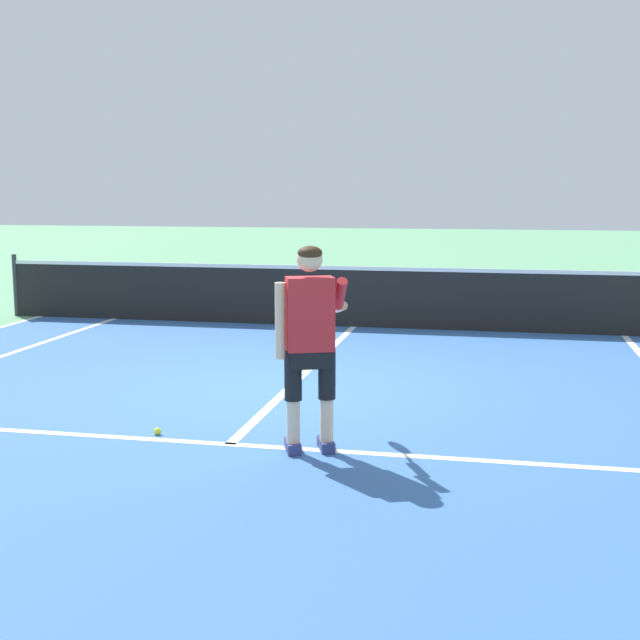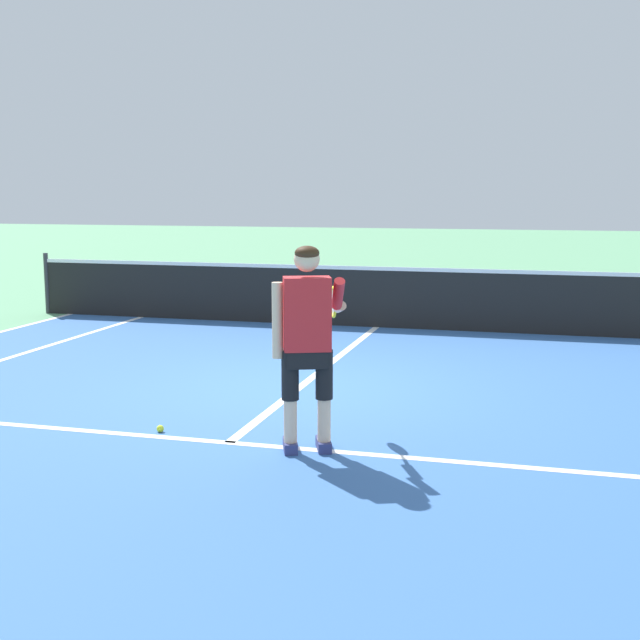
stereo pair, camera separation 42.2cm
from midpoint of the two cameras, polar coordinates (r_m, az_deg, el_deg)
The scene contains 7 objects.
ground_plane at distance 9.15m, azimuth -3.54°, elevation -4.76°, with size 80.00×80.00×0.00m, color #609E70.
court_inner_surface at distance 8.40m, azimuth -4.99°, elevation -6.00°, with size 10.98×10.69×0.00m, color #3866A8.
line_service at distance 7.26m, azimuth -7.87°, elevation -8.43°, with size 8.23×0.10×0.01m, color white.
line_centre_service at distance 10.23m, azimuth -1.85°, elevation -3.28°, with size 0.10×6.40×0.01m, color white.
tennis_net at distance 13.23m, azimuth 1.40°, elevation 1.65°, with size 11.96×0.08×1.07m.
tennis_player at distance 6.80m, azimuth -2.45°, elevation -0.98°, with size 0.57×1.23×1.71m.
tennis_ball_near_feet at distance 7.64m, azimuth -12.63°, elevation -7.45°, with size 0.07×0.07×0.07m, color #CCE02D.
Camera 1 is at (2.16, -8.63, 2.14)m, focal length 46.80 mm.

